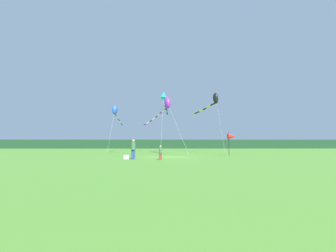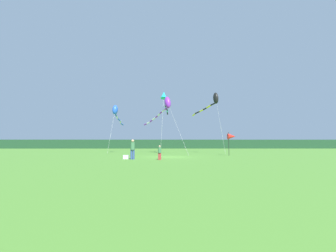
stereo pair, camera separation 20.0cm
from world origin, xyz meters
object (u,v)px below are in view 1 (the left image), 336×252
kite_blue (115,111)px  kite_purple (165,105)px  kite_cyan (164,98)px  person_adult (133,148)px  person_child (160,152)px  kite_black (213,101)px  cooler_box (127,157)px  banner_flag_pole (232,137)px

kite_blue → kite_purple: 8.42m
kite_cyan → kite_purple: kite_cyan is taller
person_adult → person_child: (2.38, -0.55, -0.29)m
kite_cyan → kite_black: (7.10, -0.67, -0.52)m
person_child → kite_purple: 13.37m
person_child → kite_cyan: kite_cyan is taller
kite_cyan → kite_black: bearing=-5.4°
person_adult → kite_blue: kite_blue is taller
cooler_box → kite_black: (10.44, 12.14, 7.46)m
person_child → cooler_box: (-3.02, 0.94, -0.51)m
person_child → cooler_box: person_child is taller
person_child → kite_blue: kite_blue is taller
kite_purple → kite_black: bearing=9.7°
banner_flag_pole → kite_purple: kite_purple is taller
banner_flag_pole → kite_black: size_ratio=0.31×
person_child → cooler_box: 3.20m
banner_flag_pole → person_child: bearing=-140.1°
banner_flag_pole → kite_blue: size_ratio=0.36×
person_adult → kite_cyan: kite_cyan is taller
person_child → kite_blue: size_ratio=0.16×
person_adult → kite_blue: size_ratio=0.23×
cooler_box → kite_cyan: (3.34, 12.81, 7.98)m
person_adult → kite_purple: (2.85, 11.34, 5.80)m
cooler_box → kite_purple: size_ratio=0.04×
kite_cyan → kite_purple: size_ratio=0.88×
cooler_box → person_child: bearing=-17.3°
kite_cyan → person_child: bearing=-91.4°
cooler_box → person_adult: bearing=-31.2°
kite_cyan → banner_flag_pole: bearing=-41.2°
person_child → kite_cyan: bearing=88.6°
person_adult → kite_black: size_ratio=0.20×
person_child → kite_purple: bearing=87.7°
person_child → kite_blue: bearing=115.4°
cooler_box → kite_blue: (-4.22, 14.32, 6.20)m
person_child → person_adult: bearing=166.9°
person_child → kite_cyan: size_ratio=0.13×
banner_flag_pole → kite_purple: size_ratio=0.26×
cooler_box → banner_flag_pole: size_ratio=0.17×
kite_purple → banner_flag_pole: bearing=-33.1°
cooler_box → kite_black: 17.67m
cooler_box → banner_flag_pole: bearing=27.8°
person_adult → person_child: person_adult is taller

